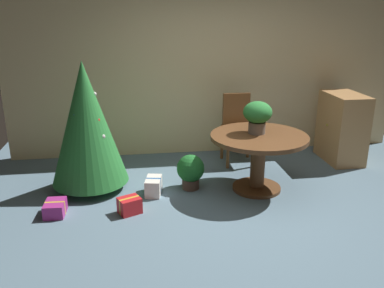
{
  "coord_description": "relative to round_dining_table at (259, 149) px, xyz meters",
  "views": [
    {
      "loc": [
        -1.11,
        -3.83,
        2.14
      ],
      "look_at": [
        -0.53,
        0.29,
        0.75
      ],
      "focal_mm": 37.81,
      "sensor_mm": 36.0,
      "label": 1
    }
  ],
  "objects": [
    {
      "name": "flower_vase",
      "position": [
        -0.01,
        0.08,
        0.41
      ],
      "size": [
        0.35,
        0.35,
        0.39
      ],
      "color": "#665B51",
      "rests_on": "round_dining_table"
    },
    {
      "name": "ground_plane",
      "position": [
        -0.34,
        -0.64,
        -0.53
      ],
      "size": [
        6.6,
        6.6,
        0.0
      ],
      "primitive_type": "plane",
      "color": "slate"
    },
    {
      "name": "wooden_chair_far",
      "position": [
        0.0,
        1.03,
        0.03
      ],
      "size": [
        0.44,
        0.44,
        1.0
      ],
      "color": "brown",
      "rests_on": "ground_plane"
    },
    {
      "name": "gift_box_cream",
      "position": [
        -1.28,
        0.04,
        -0.43
      ],
      "size": [
        0.23,
        0.33,
        0.21
      ],
      "color": "silver",
      "rests_on": "ground_plane"
    },
    {
      "name": "holiday_tree",
      "position": [
        -2.05,
        0.32,
        0.32
      ],
      "size": [
        0.93,
        0.93,
        1.59
      ],
      "color": "brown",
      "rests_on": "ground_plane"
    },
    {
      "name": "potted_plant",
      "position": [
        -0.82,
        0.14,
        -0.29
      ],
      "size": [
        0.35,
        0.35,
        0.44
      ],
      "color": "#4C382D",
      "rests_on": "ground_plane"
    },
    {
      "name": "wooden_cabinet",
      "position": [
        1.52,
        0.84,
        -0.03
      ],
      "size": [
        0.49,
        0.76,
        1.0
      ],
      "color": "#B27F4C",
      "rests_on": "ground_plane"
    },
    {
      "name": "round_dining_table",
      "position": [
        0.0,
        0.0,
        0.0
      ],
      "size": [
        1.18,
        1.18,
        0.71
      ],
      "color": "brown",
      "rests_on": "ground_plane"
    },
    {
      "name": "gift_box_red",
      "position": [
        -1.57,
        -0.41,
        -0.44
      ],
      "size": [
        0.29,
        0.27,
        0.18
      ],
      "color": "red",
      "rests_on": "ground_plane"
    },
    {
      "name": "back_wall_panel",
      "position": [
        -0.34,
        1.56,
        0.77
      ],
      "size": [
        6.0,
        0.1,
        2.6
      ],
      "primitive_type": "cube",
      "color": "beige",
      "rests_on": "ground_plane"
    },
    {
      "name": "gift_box_purple",
      "position": [
        -2.38,
        -0.33,
        -0.46
      ],
      "size": [
        0.22,
        0.29,
        0.15
      ],
      "color": "#9E287A",
      "rests_on": "ground_plane"
    }
  ]
}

